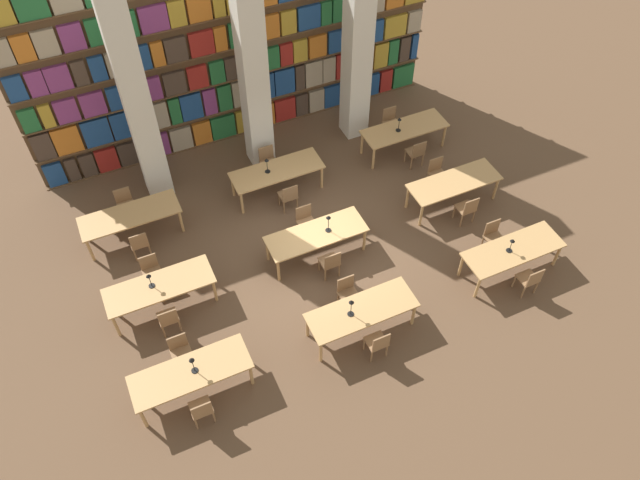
% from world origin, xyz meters
% --- Properties ---
extents(ground_plane, '(40.00, 40.00, 0.00)m').
position_xyz_m(ground_plane, '(0.00, 0.00, 0.00)').
color(ground_plane, brown).
extents(bookshelf_bank, '(11.21, 0.35, 5.50)m').
position_xyz_m(bookshelf_bank, '(0.01, 5.00, 2.62)').
color(bookshelf_bank, brown).
rests_on(bookshelf_bank, ground_plane).
extents(pillar_left, '(0.62, 0.62, 6.00)m').
position_xyz_m(pillar_left, '(-2.86, 3.68, 3.00)').
color(pillar_left, silver).
rests_on(pillar_left, ground_plane).
extents(pillar_center, '(0.62, 0.62, 6.00)m').
position_xyz_m(pillar_center, '(0.00, 3.68, 3.00)').
color(pillar_center, silver).
rests_on(pillar_center, ground_plane).
extents(pillar_right, '(0.62, 0.62, 6.00)m').
position_xyz_m(pillar_right, '(2.86, 3.68, 3.00)').
color(pillar_right, silver).
rests_on(pillar_right, ground_plane).
extents(reading_table_0, '(2.38, 0.84, 0.77)m').
position_xyz_m(reading_table_0, '(-3.75, -2.30, 0.69)').
color(reading_table_0, tan).
rests_on(reading_table_0, ground_plane).
extents(chair_0, '(0.42, 0.40, 0.88)m').
position_xyz_m(chair_0, '(-3.78, -3.01, 0.48)').
color(chair_0, olive).
rests_on(chair_0, ground_plane).
extents(chair_1, '(0.42, 0.40, 0.88)m').
position_xyz_m(chair_1, '(-3.78, -1.59, 0.48)').
color(chair_1, olive).
rests_on(chair_1, ground_plane).
extents(desk_lamp_0, '(0.14, 0.14, 0.47)m').
position_xyz_m(desk_lamp_0, '(-3.66, -2.32, 1.09)').
color(desk_lamp_0, black).
rests_on(desk_lamp_0, reading_table_0).
extents(reading_table_1, '(2.38, 0.84, 0.77)m').
position_xyz_m(reading_table_1, '(-0.03, -2.41, 0.69)').
color(reading_table_1, tan).
rests_on(reading_table_1, ground_plane).
extents(chair_2, '(0.42, 0.40, 0.88)m').
position_xyz_m(chair_2, '(-0.00, -3.12, 0.48)').
color(chair_2, olive).
rests_on(chair_2, ground_plane).
extents(chair_3, '(0.42, 0.40, 0.88)m').
position_xyz_m(chair_3, '(-0.00, -1.70, 0.48)').
color(chair_3, olive).
rests_on(chair_3, ground_plane).
extents(desk_lamp_1, '(0.14, 0.14, 0.50)m').
position_xyz_m(desk_lamp_1, '(-0.29, -2.41, 1.10)').
color(desk_lamp_1, black).
rests_on(desk_lamp_1, reading_table_1).
extents(reading_table_2, '(2.38, 0.84, 0.77)m').
position_xyz_m(reading_table_2, '(3.87, -2.38, 0.69)').
color(reading_table_2, tan).
rests_on(reading_table_2, ground_plane).
extents(chair_4, '(0.42, 0.40, 0.88)m').
position_xyz_m(chair_4, '(3.88, -3.09, 0.48)').
color(chair_4, olive).
rests_on(chair_4, ground_plane).
extents(chair_5, '(0.42, 0.40, 0.88)m').
position_xyz_m(chair_5, '(3.88, -1.68, 0.48)').
color(chair_5, olive).
rests_on(chair_5, ground_plane).
extents(desk_lamp_2, '(0.14, 0.14, 0.40)m').
position_xyz_m(desk_lamp_2, '(3.75, -2.38, 1.04)').
color(desk_lamp_2, black).
rests_on(desk_lamp_2, reading_table_2).
extents(reading_table_3, '(2.38, 0.84, 0.77)m').
position_xyz_m(reading_table_3, '(-3.75, -0.01, 0.69)').
color(reading_table_3, tan).
rests_on(reading_table_3, ground_plane).
extents(chair_6, '(0.42, 0.40, 0.88)m').
position_xyz_m(chair_6, '(-3.79, -0.71, 0.48)').
color(chair_6, olive).
rests_on(chair_6, ground_plane).
extents(chair_7, '(0.42, 0.40, 0.88)m').
position_xyz_m(chair_7, '(-3.79, 0.70, 0.48)').
color(chair_7, olive).
rests_on(chair_7, ground_plane).
extents(desk_lamp_3, '(0.14, 0.14, 0.41)m').
position_xyz_m(desk_lamp_3, '(-3.89, 0.04, 1.05)').
color(desk_lamp_3, black).
rests_on(desk_lamp_3, reading_table_3).
extents(reading_table_4, '(2.38, 0.84, 0.77)m').
position_xyz_m(reading_table_4, '(-0.02, -0.07, 0.69)').
color(reading_table_4, tan).
rests_on(reading_table_4, ground_plane).
extents(chair_8, '(0.42, 0.40, 0.88)m').
position_xyz_m(chair_8, '(0.01, -0.78, 0.48)').
color(chair_8, olive).
rests_on(chair_8, ground_plane).
extents(chair_9, '(0.42, 0.40, 0.88)m').
position_xyz_m(chair_9, '(0.01, 0.63, 0.48)').
color(chair_9, olive).
rests_on(chair_9, ground_plane).
extents(desk_lamp_4, '(0.14, 0.14, 0.50)m').
position_xyz_m(desk_lamp_4, '(0.27, -0.11, 1.11)').
color(desk_lamp_4, black).
rests_on(desk_lamp_4, reading_table_4).
extents(reading_table_5, '(2.38, 0.84, 0.77)m').
position_xyz_m(reading_table_5, '(3.84, 0.05, 0.69)').
color(reading_table_5, tan).
rests_on(reading_table_5, ground_plane).
extents(chair_10, '(0.42, 0.40, 0.88)m').
position_xyz_m(chair_10, '(3.81, -0.66, 0.48)').
color(chair_10, olive).
rests_on(chair_10, ground_plane).
extents(chair_11, '(0.42, 0.40, 0.88)m').
position_xyz_m(chair_11, '(3.81, 0.76, 0.48)').
color(chair_11, olive).
rests_on(chair_11, ground_plane).
extents(reading_table_6, '(2.38, 0.84, 0.77)m').
position_xyz_m(reading_table_6, '(-3.84, 2.34, 0.69)').
color(reading_table_6, tan).
rests_on(reading_table_6, ground_plane).
extents(chair_12, '(0.42, 0.40, 0.88)m').
position_xyz_m(chair_12, '(-3.84, 1.63, 0.48)').
color(chair_12, olive).
rests_on(chair_12, ground_plane).
extents(chair_13, '(0.42, 0.40, 0.88)m').
position_xyz_m(chair_13, '(-3.84, 3.04, 0.48)').
color(chair_13, olive).
rests_on(chair_13, ground_plane).
extents(reading_table_7, '(2.38, 0.84, 0.77)m').
position_xyz_m(reading_table_7, '(-0.05, 2.30, 0.69)').
color(reading_table_7, tan).
rests_on(reading_table_7, ground_plane).
extents(chair_14, '(0.42, 0.40, 0.88)m').
position_xyz_m(chair_14, '(-0.03, 1.59, 0.48)').
color(chair_14, olive).
rests_on(chair_14, ground_plane).
extents(chair_15, '(0.42, 0.40, 0.88)m').
position_xyz_m(chair_15, '(-0.03, 3.00, 0.48)').
color(chair_15, olive).
rests_on(chair_15, ground_plane).
extents(desk_lamp_5, '(0.14, 0.14, 0.45)m').
position_xyz_m(desk_lamp_5, '(-0.29, 2.33, 1.07)').
color(desk_lamp_5, black).
rests_on(desk_lamp_5, reading_table_7).
extents(reading_table_8, '(2.38, 0.84, 0.77)m').
position_xyz_m(reading_table_8, '(3.74, 2.38, 0.69)').
color(reading_table_8, tan).
rests_on(reading_table_8, ground_plane).
extents(chair_16, '(0.42, 0.40, 0.88)m').
position_xyz_m(chair_16, '(3.72, 1.67, 0.48)').
color(chair_16, olive).
rests_on(chair_16, ground_plane).
extents(chair_17, '(0.42, 0.40, 0.88)m').
position_xyz_m(chair_17, '(3.72, 3.08, 0.48)').
color(chair_17, olive).
rests_on(chair_17, ground_plane).
extents(desk_lamp_6, '(0.14, 0.14, 0.43)m').
position_xyz_m(desk_lamp_6, '(3.52, 2.36, 1.06)').
color(desk_lamp_6, black).
rests_on(desk_lamp_6, reading_table_8).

